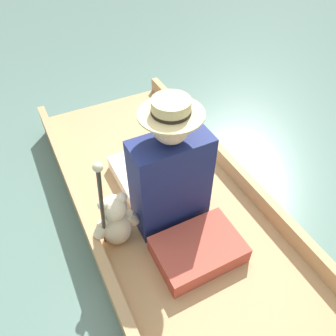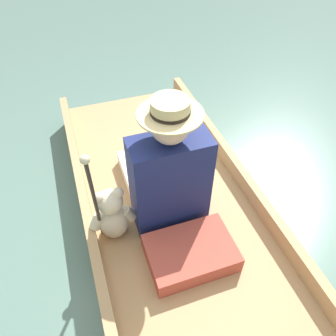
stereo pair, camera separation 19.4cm
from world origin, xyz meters
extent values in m
plane|color=slate|center=(0.00, 0.00, 0.00)|extent=(16.00, 16.00, 0.00)
cube|color=tan|center=(0.00, 0.00, 0.08)|extent=(1.19, 3.18, 0.15)
cube|color=tan|center=(-0.57, 0.00, 0.22)|extent=(0.06, 3.18, 0.13)
cube|color=tan|center=(0.57, 0.00, 0.22)|extent=(0.06, 3.18, 0.13)
cube|color=#B24738|center=(-0.02, -0.29, 0.22)|extent=(0.51, 0.36, 0.12)
cube|color=white|center=(-0.04, 0.43, 0.21)|extent=(0.42, 0.54, 0.11)
cube|color=navy|center=(-0.04, 0.05, 0.49)|extent=(0.47, 0.23, 0.67)
cube|color=beige|center=(-0.04, 0.16, 0.54)|extent=(0.04, 0.01, 0.37)
cube|color=white|center=(-0.17, 0.16, 0.58)|extent=(0.02, 0.01, 0.40)
cube|color=white|center=(0.09, 0.16, 0.58)|extent=(0.02, 0.01, 0.40)
sphere|color=beige|center=(-0.04, 0.05, 0.93)|extent=(0.21, 0.21, 0.21)
cylinder|color=#CCB77F|center=(-0.04, 0.05, 1.00)|extent=(0.35, 0.35, 0.01)
cylinder|color=#CCB77F|center=(-0.04, 0.05, 1.04)|extent=(0.20, 0.20, 0.08)
cylinder|color=black|center=(-0.04, 0.05, 1.02)|extent=(0.20, 0.20, 0.02)
ellipsoid|color=beige|center=(-0.41, 0.03, 0.29)|extent=(0.18, 0.15, 0.27)
sphere|color=beige|center=(-0.41, 0.03, 0.48)|extent=(0.15, 0.15, 0.15)
sphere|color=tan|center=(-0.41, 0.10, 0.47)|extent=(0.06, 0.06, 0.06)
sphere|color=beige|center=(-0.47, 0.03, 0.54)|extent=(0.06, 0.06, 0.06)
sphere|color=beige|center=(-0.36, 0.03, 0.54)|extent=(0.06, 0.06, 0.06)
cylinder|color=beige|center=(-0.51, 0.03, 0.34)|extent=(0.10, 0.07, 0.12)
cylinder|color=beige|center=(-0.32, 0.03, 0.34)|extent=(0.10, 0.07, 0.12)
sphere|color=beige|center=(-0.46, 0.07, 0.19)|extent=(0.08, 0.08, 0.08)
sphere|color=beige|center=(-0.37, 0.07, 0.19)|extent=(0.08, 0.08, 0.08)
cylinder|color=silver|center=(0.32, 0.39, 0.16)|extent=(0.10, 0.10, 0.01)
cylinder|color=silver|center=(0.32, 0.39, 0.19)|extent=(0.01, 0.01, 0.05)
cylinder|color=silver|center=(0.32, 0.39, 0.30)|extent=(0.06, 0.06, 0.17)
cylinder|color=#2D2823|center=(-0.50, -0.06, 0.60)|extent=(0.02, 0.28, 0.89)
sphere|color=beige|center=(-0.50, -0.19, 1.04)|extent=(0.04, 0.04, 0.04)
camera|label=1|loc=(-0.67, -1.16, 1.95)|focal=35.00mm
camera|label=2|loc=(-0.49, -1.23, 1.95)|focal=35.00mm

